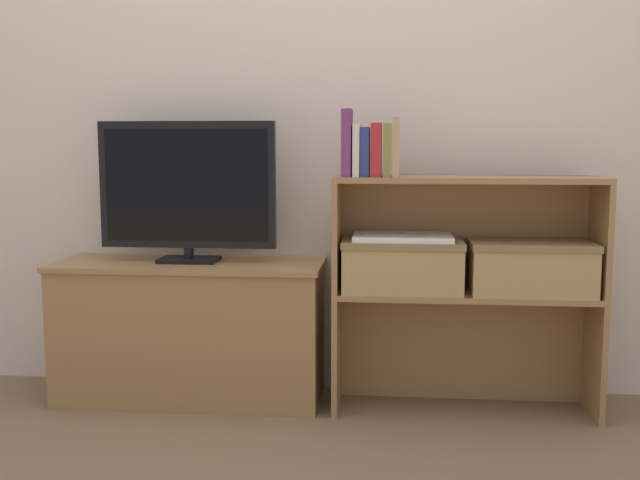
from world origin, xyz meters
name	(u,v)px	position (x,y,z in m)	size (l,w,h in m)	color
ground_plane	(316,418)	(0.00, 0.00, 0.00)	(16.00, 16.00, 0.00)	brown
wall_back	(326,87)	(0.00, 0.40, 1.20)	(10.00, 0.05, 2.40)	beige
tv_stand	(191,330)	(-0.50, 0.18, 0.27)	(1.02, 0.39, 0.53)	olive
tv	(187,188)	(-0.50, 0.18, 0.81)	(0.67, 0.14, 0.53)	black
bookshelf_lower_tier	(462,331)	(0.53, 0.20, 0.28)	(0.95, 0.28, 0.45)	olive
bookshelf_upper_tier	(465,217)	(0.53, 0.20, 0.71)	(0.95, 0.28, 0.41)	olive
book_plum	(347,143)	(0.10, 0.10, 0.98)	(0.03, 0.14, 0.24)	#6B2D66
book_ivory	(357,151)	(0.13, 0.10, 0.95)	(0.02, 0.13, 0.18)	silver
book_navy	(365,152)	(0.16, 0.10, 0.95)	(0.03, 0.14, 0.17)	navy
book_crimson	(376,150)	(0.20, 0.10, 0.96)	(0.04, 0.12, 0.19)	#B22328
book_olive	(387,150)	(0.24, 0.10, 0.96)	(0.03, 0.13, 0.19)	olive
book_tan	(396,147)	(0.27, 0.10, 0.97)	(0.02, 0.13, 0.21)	tan
storage_basket_left	(402,263)	(0.30, 0.13, 0.55)	(0.43, 0.25, 0.19)	tan
storage_basket_right	(531,265)	(0.76, 0.13, 0.55)	(0.43, 0.25, 0.19)	tan
laptop	(403,237)	(0.30, 0.13, 0.64)	(0.35, 0.22, 0.02)	white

